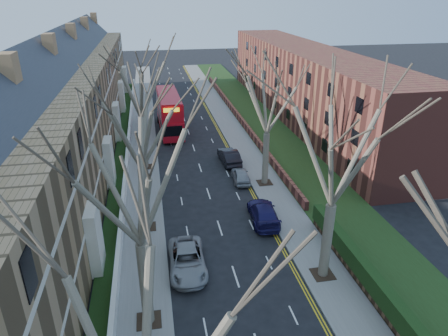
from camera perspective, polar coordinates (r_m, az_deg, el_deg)
pavement_left at (r=53.60m, az=-11.52°, el=4.76°), size 3.00×102.00×0.12m
pavement_right at (r=54.64m, az=1.19°, el=5.62°), size 3.00×102.00×0.12m
terrace_left at (r=45.22m, az=-21.85°, el=7.18°), size 9.70×78.00×13.60m
flats_right at (r=60.30m, az=11.39°, el=11.78°), size 13.97×54.00×10.00m
wall_hedge_right at (r=24.60m, az=24.60°, el=-19.98°), size 0.70×24.00×1.80m
front_wall_left at (r=45.98m, az=-13.61°, el=2.02°), size 0.30×78.00×1.00m
grass_verge_right at (r=55.66m, az=5.76°, el=5.95°), size 6.00×102.00×0.06m
tree_left_mid at (r=19.39m, az=-12.76°, el=-0.33°), size 10.50×10.50×14.71m
tree_left_far at (r=28.90m, az=-12.34°, el=7.19°), size 10.15×10.15×14.22m
tree_left_dist at (r=40.49m, az=-12.18°, el=12.44°), size 10.50×10.50×14.71m
tree_right_mid at (r=23.60m, az=16.15°, el=3.77°), size 10.50×10.50×14.71m
tree_right_far at (r=36.19m, az=6.42°, el=10.96°), size 10.15×10.15×14.22m
double_decker_bus at (r=53.93m, az=-7.82°, el=7.77°), size 3.20×11.82×4.89m
car_left_far at (r=27.70m, az=-5.27°, el=-12.97°), size 2.53×5.31×1.46m
car_right_near at (r=32.90m, az=5.65°, el=-6.38°), size 2.52×5.33×1.50m
car_right_mid at (r=39.34m, az=2.42°, el=-1.06°), size 1.82×3.99×1.33m
car_right_far at (r=43.47m, az=0.75°, el=1.68°), size 1.95×4.95×1.60m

